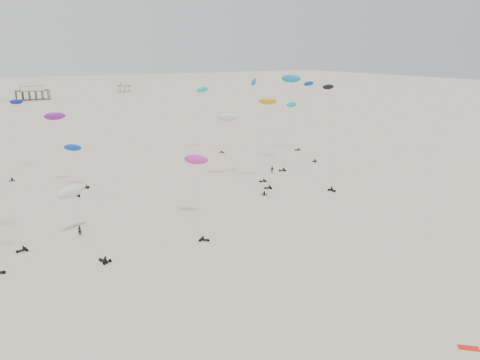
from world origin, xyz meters
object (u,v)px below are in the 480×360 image
rig_0 (60,134)px  rig_9 (293,116)px  rig_4 (197,172)px  pavilion_main (33,94)px  pavilion_small (124,88)px  spectator_0 (80,235)px

rig_0 → rig_9: (74.42, 11.98, -2.22)m
rig_4 → pavilion_main: bearing=-131.0°
rig_4 → rig_0: bearing=-104.4°
pavilion_main → pavilion_small: (70.00, 30.00, -0.74)m
pavilion_main → rig_4: bearing=-90.0°
pavilion_small → rig_0: (-87.96, -257.16, 9.95)m
rig_0 → spectator_0: 33.95m
rig_0 → rig_9: 75.41m
pavilion_main → rig_0: (-17.96, -227.16, 9.21)m
pavilion_main → rig_4: size_ratio=1.41×
rig_0 → rig_9: rig_0 is taller
pavilion_main → spectator_0: 259.07m
pavilion_main → rig_4: (0.16, -263.31, 6.00)m
pavilion_main → spectator_0: pavilion_main is taller
rig_9 → rig_4: bearing=140.2°
rig_9 → spectator_0: size_ratio=7.30×
pavilion_small → rig_0: bearing=-108.9°
rig_0 → rig_4: size_ratio=1.27×
pavilion_small → rig_0: 271.97m
pavilion_main → rig_0: 228.06m
rig_0 → spectator_0: size_ratio=8.75×
rig_4 → rig_9: bearing=179.5°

